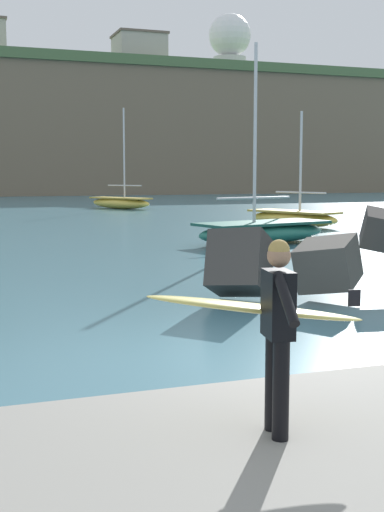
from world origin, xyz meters
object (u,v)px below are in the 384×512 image
(surfer_with_board, at_px, (271,320))
(boat_mid_left, at_px, (294,218))
(boat_near_right, at_px, (263,231))
(radar_dome, at_px, (230,42))
(station_building_central, at_px, (139,50))
(boat_mid_right, at_px, (121,202))

(surfer_with_board, height_order, boat_mid_left, boat_mid_left)
(surfer_with_board, distance_m, boat_near_right, 19.21)
(boat_near_right, height_order, radar_dome, radar_dome)
(boat_near_right, height_order, boat_mid_left, boat_near_right)
(boat_near_right, distance_m, radar_dome, 78.81)
(radar_dome, height_order, station_building_central, radar_dome)
(surfer_with_board, bearing_deg, radar_dome, 67.50)
(boat_mid_left, bearing_deg, boat_near_right, -125.73)
(boat_mid_left, bearing_deg, boat_mid_right, 101.07)
(boat_near_right, relative_size, boat_mid_left, 1.30)
(surfer_with_board, distance_m, station_building_central, 89.05)
(radar_dome, xyz_separation_m, station_building_central, (-14.45, -3.38, -2.62))
(radar_dome, distance_m, station_building_central, 15.07)
(surfer_with_board, xyz_separation_m, boat_mid_left, (13.20, 24.26, -0.82))
(boat_mid_left, distance_m, station_building_central, 63.60)
(surfer_with_board, bearing_deg, station_building_central, 75.44)
(station_building_central, bearing_deg, boat_near_right, -101.55)
(surfer_with_board, height_order, station_building_central, station_building_central)
(surfer_with_board, distance_m, radar_dome, 97.24)
(boat_mid_right, height_order, radar_dome, radar_dome)
(boat_near_right, distance_m, boat_mid_right, 26.73)
(boat_near_right, bearing_deg, boat_mid_right, 87.64)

